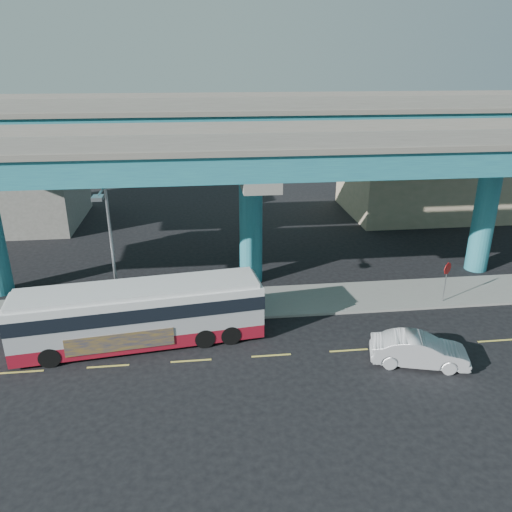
{
  "coord_description": "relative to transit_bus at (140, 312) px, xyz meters",
  "views": [
    {
      "loc": [
        -3.29,
        -21.49,
        13.86
      ],
      "look_at": [
        -0.26,
        4.0,
        3.7
      ],
      "focal_mm": 35.0,
      "sensor_mm": 36.0,
      "label": 1
    }
  ],
  "objects": [
    {
      "name": "viaduct",
      "position": [
        6.51,
        7.37,
        7.37
      ],
      "size": [
        52.0,
        12.4,
        11.7
      ],
      "color": "#1F5F77",
      "rests_on": "ground"
    },
    {
      "name": "ground",
      "position": [
        6.51,
        -1.74,
        -1.77
      ],
      "size": [
        120.0,
        120.0,
        0.0
      ],
      "primitive_type": "plane",
      "color": "black",
      "rests_on": "ground"
    },
    {
      "name": "street_lamp",
      "position": [
        -1.45,
        1.7,
        3.53
      ],
      "size": [
        0.5,
        2.58,
        7.94
      ],
      "color": "gray",
      "rests_on": "sidewalk"
    },
    {
      "name": "sidewalk",
      "position": [
        6.51,
        3.76,
        -1.7
      ],
      "size": [
        70.0,
        4.0,
        0.15
      ],
      "primitive_type": "cube",
      "color": "gray",
      "rests_on": "ground"
    },
    {
      "name": "sedan",
      "position": [
        13.5,
        -3.59,
        -1.01
      ],
      "size": [
        4.02,
        5.45,
        1.52
      ],
      "primitive_type": "imported",
      "rotation": [
        0.0,
        0.0,
        1.3
      ],
      "color": "#B9BABE",
      "rests_on": "ground"
    },
    {
      "name": "building_concrete",
      "position": [
        -13.49,
        22.26,
        2.73
      ],
      "size": [
        12.0,
        10.0,
        9.0
      ],
      "primitive_type": "cube",
      "color": "gray",
      "rests_on": "ground"
    },
    {
      "name": "stop_sign",
      "position": [
        17.73,
        2.44,
        0.21
      ],
      "size": [
        0.65,
        0.45,
        2.54
      ],
      "rotation": [
        0.0,
        0.0,
        0.2
      ],
      "color": "gray",
      "rests_on": "sidewalk"
    },
    {
      "name": "transit_bus",
      "position": [
        0.0,
        0.0,
        0.0
      ],
      "size": [
        12.81,
        4.19,
        3.23
      ],
      "rotation": [
        0.0,
        0.0,
        0.12
      ],
      "color": "maroon",
      "rests_on": "ground"
    },
    {
      "name": "lane_markings",
      "position": [
        6.51,
        -2.04,
        -1.77
      ],
      "size": [
        58.0,
        0.12,
        0.01
      ],
      "color": "#D8C64C",
      "rests_on": "ground"
    },
    {
      "name": "building_beige",
      "position": [
        24.51,
        21.25,
        1.74
      ],
      "size": [
        14.0,
        10.23,
        7.0
      ],
      "color": "tan",
      "rests_on": "ground"
    }
  ]
}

